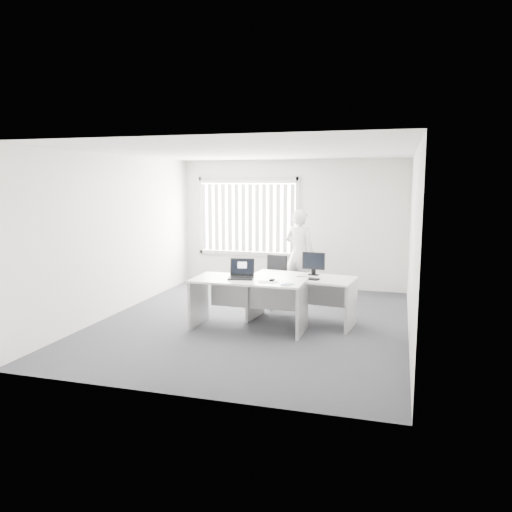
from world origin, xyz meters
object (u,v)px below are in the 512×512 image
(desk_far, at_px, (301,290))
(laptop, at_px, (241,269))
(monitor, at_px, (314,264))
(desk_near, at_px, (249,293))
(person, at_px, (300,252))
(office_chair, at_px, (274,290))

(desk_far, height_order, laptop, laptop)
(desk_far, distance_m, monitor, 0.49)
(desk_near, bearing_deg, person, 83.83)
(office_chair, height_order, person, person)
(office_chair, distance_m, laptop, 1.70)
(desk_far, xyz_separation_m, office_chair, (-0.72, 0.97, -0.27))
(office_chair, bearing_deg, laptop, -85.25)
(desk_near, bearing_deg, office_chair, 89.72)
(laptop, relative_size, monitor, 1.01)
(monitor, bearing_deg, person, 114.69)
(desk_far, height_order, person, person)
(desk_far, relative_size, person, 1.01)
(desk_near, height_order, desk_far, desk_near)
(office_chair, height_order, monitor, monitor)
(desk_far, relative_size, monitor, 4.67)
(monitor, bearing_deg, laptop, -135.88)
(office_chair, relative_size, monitor, 2.47)
(desk_far, distance_m, laptop, 1.12)
(desk_near, bearing_deg, desk_far, 38.63)
(laptop, bearing_deg, desk_near, -7.04)
(desk_near, xyz_separation_m, person, (0.30, 2.59, 0.31))
(person, relative_size, monitor, 4.63)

